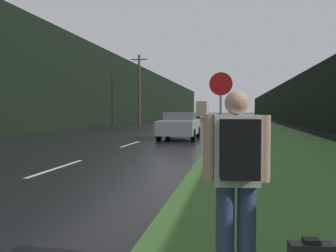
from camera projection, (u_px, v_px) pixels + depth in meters
grass_verge at (250, 124)px, 40.28m from camera, size 6.00×240.00×0.02m
lane_stripe_b at (57, 168)px, 9.58m from camera, size 0.12×3.00×0.01m
lane_stripe_c at (131, 144)px, 16.45m from camera, size 0.12×3.00×0.01m
lane_stripe_d at (161, 134)px, 23.33m from camera, size 0.12×3.00×0.01m
lane_stripe_e at (178, 129)px, 30.21m from camera, size 0.12×3.00×0.01m
lane_stripe_f at (188, 125)px, 37.09m from camera, size 0.12×3.00×0.01m
treeline_far_side at (136, 94)px, 52.86m from camera, size 2.00×140.00×8.00m
treeline_near_side at (292, 102)px, 48.90m from camera, size 2.00×140.00×5.48m
utility_pole_far at (139, 89)px, 38.24m from camera, size 1.80×0.24×7.54m
stop_sign at (221, 104)px, 11.60m from camera, size 0.76×0.07×2.80m
hitchhiker_with_backpack at (237, 173)px, 3.16m from camera, size 0.60×0.45×1.73m
car_passing_near at (180, 125)px, 19.36m from camera, size 1.98×4.14×1.45m
delivery_truck at (203, 109)px, 75.52m from camera, size 2.37×7.29×3.48m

